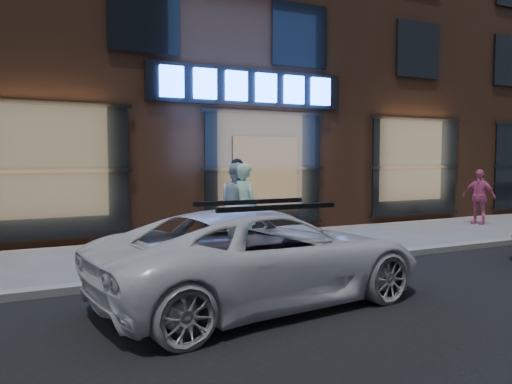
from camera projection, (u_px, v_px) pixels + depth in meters
ground at (362, 261)px, 9.10m from camera, size 90.00×90.00×0.00m
curb at (362, 257)px, 9.09m from camera, size 60.00×0.25×0.12m
storefront_building at (208, 55)px, 15.91m from camera, size 30.20×8.28×10.30m
man_bowtie at (245, 206)px, 10.33m from camera, size 0.58×0.73×1.76m
man_cap at (237, 203)px, 10.77m from camera, size 0.88×1.01×1.78m
passerby at (479, 197)px, 14.10m from camera, size 0.65×0.98×1.55m
white_suv at (263, 256)px, 6.43m from camera, size 4.66×2.59×1.23m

